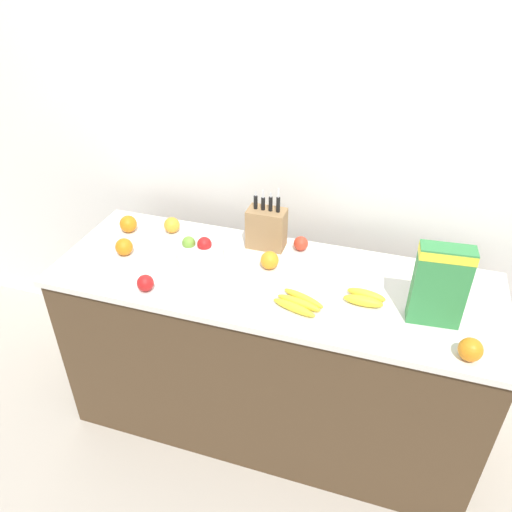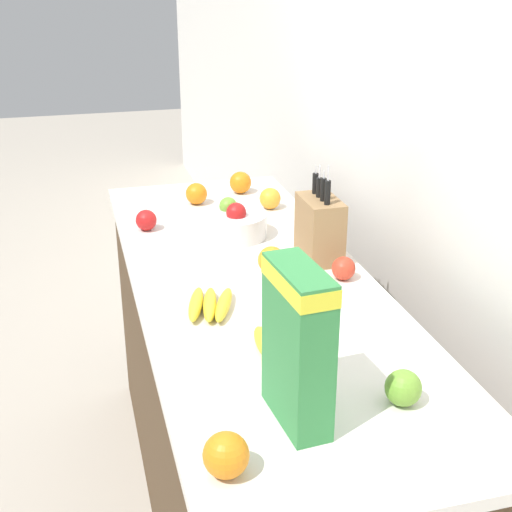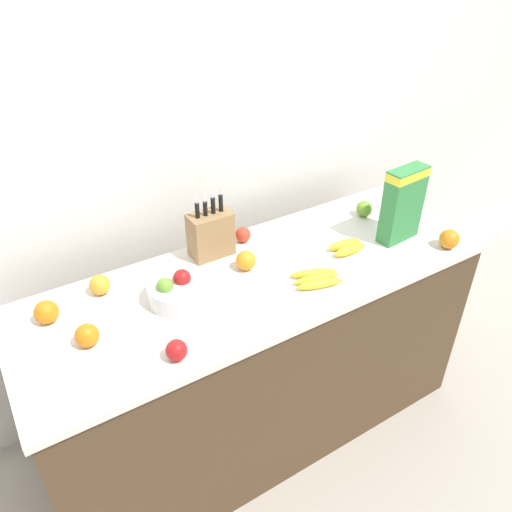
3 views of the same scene
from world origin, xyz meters
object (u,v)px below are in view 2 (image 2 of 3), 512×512
object	(u,v)px
cereal_box	(298,340)
banana_bunch_left	(210,304)
banana_bunch_right	(275,344)
orange_front_right	(240,183)
orange_back_center	(272,260)
fruit_bowl	(233,223)
apple_front	(146,220)
orange_by_cereal	(226,455)
orange_front_center	(270,198)
apple_middle	(344,268)
apple_rightmost	(403,388)
knife_block	(320,228)
orange_mid_left	(196,194)

from	to	relation	value
cereal_box	banana_bunch_left	xyz separation A→B (m)	(-0.51, -0.07, -0.16)
banana_bunch_left	banana_bunch_right	world-z (taller)	banana_bunch_right
orange_front_right	orange_back_center	size ratio (longest dim) A/B	1.04
fruit_bowl	banana_bunch_right	size ratio (longest dim) A/B	1.33
banana_bunch_left	apple_front	world-z (taller)	apple_front
apple_front	orange_by_cereal	bearing A→B (deg)	-0.55
fruit_bowl	orange_front_center	xyz separation A→B (m)	(-0.23, 0.20, -0.01)
cereal_box	apple_middle	world-z (taller)	cereal_box
apple_middle	orange_by_cereal	xyz separation A→B (m)	(0.73, -0.51, 0.01)
apple_middle	orange_front_right	world-z (taller)	orange_front_right
apple_rightmost	orange_front_center	bearing A→B (deg)	176.60
apple_middle	orange_back_center	size ratio (longest dim) A/B	0.84
orange_by_cereal	apple_middle	bearing A→B (deg)	144.87
orange_front_right	banana_bunch_left	bearing A→B (deg)	-18.55
banana_bunch_left	orange_front_right	bearing A→B (deg)	161.45
apple_front	orange_front_right	size ratio (longest dim) A/B	0.84
cereal_box	knife_block	bearing A→B (deg)	152.29
apple_rightmost	orange_by_cereal	distance (m)	0.42
banana_bunch_right	orange_front_center	bearing A→B (deg)	164.59
cereal_box	fruit_bowl	bearing A→B (deg)	169.01
knife_block	apple_rightmost	xyz separation A→B (m)	(0.77, -0.09, -0.06)
apple_middle	apple_front	bearing A→B (deg)	-137.44
apple_front	banana_bunch_right	bearing A→B (deg)	12.49
cereal_box	orange_front_center	size ratio (longest dim) A/B	4.24
orange_front_center	orange_front_right	bearing A→B (deg)	-163.76
cereal_box	orange_front_center	bearing A→B (deg)	161.42
banana_bunch_left	orange_front_center	xyz separation A→B (m)	(-0.74, 0.38, 0.02)
orange_front_right	orange_back_center	distance (m)	0.76
apple_middle	cereal_box	bearing A→B (deg)	-29.44
apple_middle	orange_by_cereal	world-z (taller)	orange_by_cereal
cereal_box	banana_bunch_right	world-z (taller)	cereal_box
apple_rightmost	cereal_box	bearing A→B (deg)	-92.62
banana_bunch_right	apple_middle	xyz separation A→B (m)	(-0.34, 0.30, 0.01)
orange_by_cereal	cereal_box	bearing A→B (deg)	126.52
orange_by_cereal	banana_bunch_left	bearing A→B (deg)	171.00
cereal_box	apple_middle	size ratio (longest dim) A/B	4.84
banana_bunch_right	orange_front_right	bearing A→B (deg)	169.98
apple_rightmost	apple_front	distance (m)	1.22
knife_block	orange_back_center	xyz separation A→B (m)	(0.07, -0.17, -0.06)
cereal_box	orange_mid_left	world-z (taller)	cereal_box
fruit_bowl	cereal_box	bearing A→B (deg)	-6.15
orange_mid_left	apple_front	bearing A→B (deg)	-43.80
orange_front_center	orange_front_right	xyz separation A→B (m)	(-0.21, -0.06, 0.00)
banana_bunch_right	orange_front_right	size ratio (longest dim) A/B	1.99
orange_front_right	orange_by_cereal	bearing A→B (deg)	-14.80
apple_middle	fruit_bowl	bearing A→B (deg)	-151.10
banana_bunch_right	apple_front	world-z (taller)	apple_front
apple_front	orange_mid_left	bearing A→B (deg)	136.20
apple_front	knife_block	bearing A→B (deg)	51.80
orange_front_center	orange_mid_left	size ratio (longest dim) A/B	0.97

